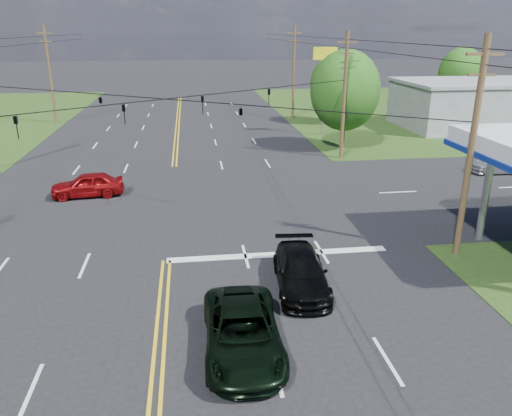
{
  "coord_description": "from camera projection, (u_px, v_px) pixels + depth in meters",
  "views": [
    {
      "loc": [
        1.29,
        -16.21,
        9.65
      ],
      "look_at": [
        4.25,
        6.0,
        1.57
      ],
      "focal_mm": 35.0,
      "sensor_mm": 36.0,
      "label": 1
    }
  ],
  "objects": [
    {
      "name": "stop_bar",
      "position": [
        278.0,
        255.0,
        22.58
      ],
      "size": [
        10.0,
        0.5,
        0.02
      ],
      "primitive_type": "cube",
      "color": "silver",
      "rests_on": "ground"
    },
    {
      "name": "pole_se",
      "position": [
        471.0,
        148.0,
        20.97
      ],
      "size": [
        1.6,
        0.28,
        9.5
      ],
      "color": "#432D1C",
      "rests_on": "ground"
    },
    {
      "name": "pole_ne",
      "position": [
        344.0,
        95.0,
        37.75
      ],
      "size": [
        1.6,
        0.28,
        9.5
      ],
      "color": "#432D1C",
      "rests_on": "ground"
    },
    {
      "name": "power_lines",
      "position": [
        160.0,
        51.0,
        24.63
      ],
      "size": [
        26.04,
        100.0,
        0.64
      ],
      "color": "black",
      "rests_on": "ground"
    },
    {
      "name": "tree_right_b",
      "position": [
        334.0,
        83.0,
        52.41
      ],
      "size": [
        4.94,
        4.94,
        7.09
      ],
      "color": "#432D1C",
      "rests_on": "ground"
    },
    {
      "name": "sedan_red",
      "position": [
        87.0,
        185.0,
        30.22
      ],
      "size": [
        4.44,
        2.17,
        1.46
      ],
      "primitive_type": "imported",
      "rotation": [
        0.0,
        0.0,
        -1.46
      ],
      "color": "maroon",
      "rests_on": "ground"
    },
    {
      "name": "pole_left_far",
      "position": [
        50.0,
        74.0,
        52.16
      ],
      "size": [
        1.6,
        0.28,
        10.0
      ],
      "color": "#432D1C",
      "rests_on": "ground"
    },
    {
      "name": "tree_right_a",
      "position": [
        345.0,
        91.0,
        40.69
      ],
      "size": [
        5.7,
        5.7,
        8.18
      ],
      "color": "#432D1C",
      "rests_on": "ground"
    },
    {
      "name": "tree_far_r",
      "position": [
        461.0,
        73.0,
        60.07
      ],
      "size": [
        5.32,
        5.32,
        7.63
      ],
      "color": "#432D1C",
      "rests_on": "ground"
    },
    {
      "name": "pole_right_far",
      "position": [
        294.0,
        71.0,
        55.38
      ],
      "size": [
        1.6,
        0.28,
        10.0
      ],
      "color": "#432D1C",
      "rests_on": "ground"
    },
    {
      "name": "ground",
      "position": [
        171.0,
        202.0,
        29.42
      ],
      "size": [
        280.0,
        280.0,
        0.0
      ],
      "primitive_type": "plane",
      "color": "black",
      "rests_on": "ground"
    },
    {
      "name": "pickup_dkgreen",
      "position": [
        243.0,
        332.0,
        15.59
      ],
      "size": [
        2.51,
        5.21,
        1.43
      ],
      "primitive_type": "imported",
      "rotation": [
        0.0,
        0.0,
        -0.03
      ],
      "color": "black",
      "rests_on": "ground"
    },
    {
      "name": "span_wire_signals",
      "position": [
        165.0,
        99.0,
        27.38
      ],
      "size": [
        26.0,
        18.0,
        1.13
      ],
      "color": "black",
      "rests_on": "ground"
    },
    {
      "name": "sedan_far",
      "position": [
        502.0,
        163.0,
        35.27
      ],
      "size": [
        4.59,
        1.97,
        1.32
      ],
      "primitive_type": "imported",
      "rotation": [
        0.0,
        0.0,
        -1.6
      ],
      "color": "#B3B3B8",
      "rests_on": "ground"
    },
    {
      "name": "polesign_ne",
      "position": [
        325.0,
        67.0,
        45.77
      ],
      "size": [
        2.23,
        0.27,
        8.11
      ],
      "color": "#A5A5AA",
      "rests_on": "ground"
    },
    {
      "name": "grass_ne",
      "position": [
        455.0,
        109.0,
        63.6
      ],
      "size": [
        46.0,
        48.0,
        0.03
      ],
      "primitive_type": "cube",
      "color": "#233812",
      "rests_on": "ground"
    },
    {
      "name": "retail_ne",
      "position": [
        471.0,
        106.0,
        51.04
      ],
      "size": [
        14.0,
        10.0,
        4.4
      ],
      "primitive_type": "cube",
      "color": "slate",
      "rests_on": "ground"
    },
    {
      "name": "suv_black",
      "position": [
        301.0,
        272.0,
        19.5
      ],
      "size": [
        2.3,
        4.87,
        1.37
      ],
      "primitive_type": "imported",
      "rotation": [
        0.0,
        0.0,
        -0.08
      ],
      "color": "black",
      "rests_on": "ground"
    }
  ]
}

